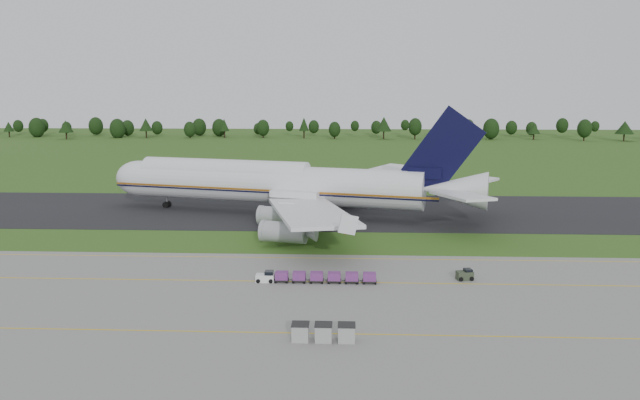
{
  "coord_description": "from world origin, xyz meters",
  "views": [
    {
      "loc": [
        3.91,
        -103.08,
        25.95
      ],
      "look_at": [
        -0.65,
        2.0,
        7.03
      ],
      "focal_mm": 35.0,
      "sensor_mm": 36.0,
      "label": 1
    }
  ],
  "objects_px": {
    "utility_cart": "(465,276)",
    "edge_markers": "(312,232)",
    "uld_row": "(323,332)",
    "aircraft": "(279,184)",
    "baggage_train": "(314,277)"
  },
  "relations": [
    {
      "from": "utility_cart",
      "to": "uld_row",
      "type": "bearing_deg",
      "value": -130.48
    },
    {
      "from": "uld_row",
      "to": "edge_markers",
      "type": "distance_m",
      "value": 48.55
    },
    {
      "from": "baggage_train",
      "to": "utility_cart",
      "type": "bearing_deg",
      "value": 5.74
    },
    {
      "from": "uld_row",
      "to": "utility_cart",
      "type": "bearing_deg",
      "value": 49.52
    },
    {
      "from": "aircraft",
      "to": "edge_markers",
      "type": "height_order",
      "value": "aircraft"
    },
    {
      "from": "baggage_train",
      "to": "edge_markers",
      "type": "xyz_separation_m",
      "value": [
        -1.89,
        28.73,
        -0.56
      ]
    },
    {
      "from": "aircraft",
      "to": "baggage_train",
      "type": "height_order",
      "value": "aircraft"
    },
    {
      "from": "baggage_train",
      "to": "uld_row",
      "type": "xyz_separation_m",
      "value": [
        1.96,
        -19.67,
        0.14
      ]
    },
    {
      "from": "utility_cart",
      "to": "edge_markers",
      "type": "bearing_deg",
      "value": 130.03
    },
    {
      "from": "aircraft",
      "to": "utility_cart",
      "type": "height_order",
      "value": "aircraft"
    },
    {
      "from": "aircraft",
      "to": "utility_cart",
      "type": "distance_m",
      "value": 53.69
    },
    {
      "from": "aircraft",
      "to": "edge_markers",
      "type": "xyz_separation_m",
      "value": [
        7.83,
        -17.32,
        -6.23
      ]
    },
    {
      "from": "utility_cart",
      "to": "edge_markers",
      "type": "height_order",
      "value": "utility_cart"
    },
    {
      "from": "baggage_train",
      "to": "edge_markers",
      "type": "relative_size",
      "value": 1.3
    },
    {
      "from": "edge_markers",
      "to": "baggage_train",
      "type": "bearing_deg",
      "value": -86.23
    }
  ]
}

